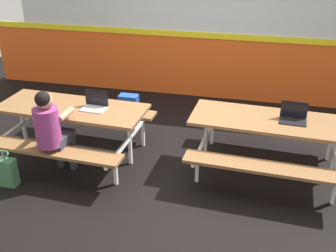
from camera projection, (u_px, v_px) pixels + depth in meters
The scene contains 9 objects.
ground_plane at pixel (167, 164), 5.50m from camera, with size 10.00×10.00×0.02m, color black.
accent_backdrop at pixel (200, 29), 7.09m from camera, with size 8.00×0.14×2.60m.
picnic_table_left at pixel (73, 118), 5.44m from camera, with size 2.00×1.65×0.74m.
picnic_table_right at pixel (269, 131), 5.09m from camera, with size 2.00×1.65×0.74m.
student_nearer at pixel (51, 128), 4.90m from camera, with size 0.38×0.53×1.21m.
laptop_silver at pixel (95, 105), 5.29m from camera, with size 0.33×0.24×0.22m.
laptop_dark at pixel (293, 117), 4.97m from camera, with size 0.33×0.24×0.22m.
backpack_dark at pixel (129, 108), 6.60m from camera, with size 0.30×0.22×0.44m.
tote_bag_bright at pixel (3, 171), 4.98m from camera, with size 0.34×0.21×0.43m.
Camera 1 is at (1.06, -4.55, 2.94)m, focal length 43.52 mm.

